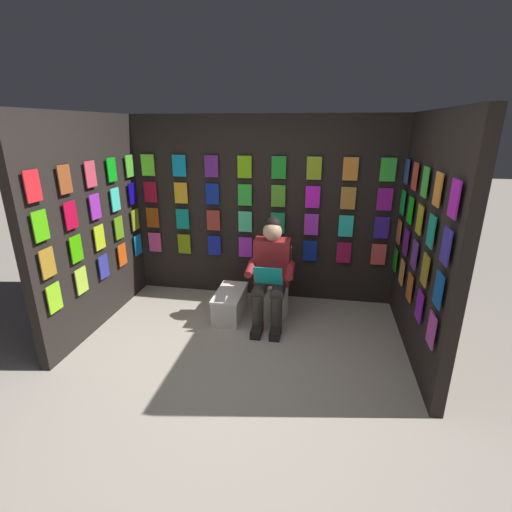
% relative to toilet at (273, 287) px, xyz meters
% --- Properties ---
extents(ground_plane, '(30.00, 30.00, 0.00)m').
position_rel_toilet_xyz_m(ground_plane, '(0.21, 1.52, -0.33)').
color(ground_plane, '#B2A899').
extents(display_wall_back, '(3.38, 0.14, 2.26)m').
position_rel_toilet_xyz_m(display_wall_back, '(0.21, -0.51, 0.80)').
color(display_wall_back, black).
rests_on(display_wall_back, ground).
extents(display_wall_left, '(0.14, 1.98, 2.26)m').
position_rel_toilet_xyz_m(display_wall_left, '(-1.47, 0.53, 0.80)').
color(display_wall_left, black).
rests_on(display_wall_left, ground).
extents(display_wall_right, '(0.14, 1.98, 2.26)m').
position_rel_toilet_xyz_m(display_wall_right, '(1.90, 0.53, 0.80)').
color(display_wall_right, black).
rests_on(display_wall_right, ground).
extents(toilet, '(0.41, 0.55, 0.77)m').
position_rel_toilet_xyz_m(toilet, '(0.00, 0.00, 0.00)').
color(toilet, white).
rests_on(toilet, ground).
extents(person_reading, '(0.53, 0.68, 1.19)m').
position_rel_toilet_xyz_m(person_reading, '(-0.00, 0.23, 0.27)').
color(person_reading, maroon).
rests_on(person_reading, ground).
extents(comic_longbox_near, '(0.31, 0.63, 0.32)m').
position_rel_toilet_xyz_m(comic_longbox_near, '(0.48, 0.20, -0.17)').
color(comic_longbox_near, white).
rests_on(comic_longbox_near, ground).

